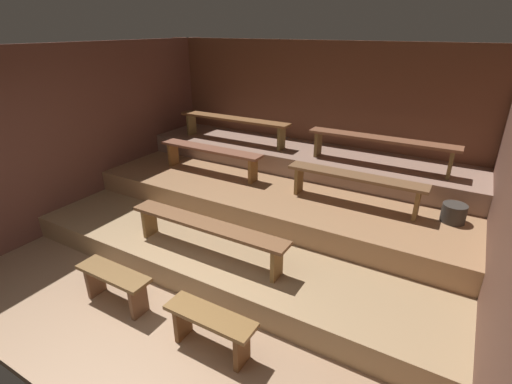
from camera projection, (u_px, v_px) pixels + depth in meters
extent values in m
cube|color=#9C795B|center=(246.00, 251.00, 5.33)|extent=(6.45, 5.66, 0.08)
cube|color=brown|center=(317.00, 120.00, 6.72)|extent=(6.45, 0.06, 2.68)
cube|color=brown|center=(96.00, 130.00, 6.08)|extent=(0.06, 5.66, 2.68)
cube|color=brown|center=(508.00, 209.00, 3.46)|extent=(0.06, 5.66, 2.68)
cube|color=#A2825C|center=(266.00, 221.00, 5.72)|extent=(5.65, 3.68, 0.32)
cube|color=#A47852|center=(284.00, 189.00, 6.06)|extent=(5.65, 2.48, 0.32)
cube|color=#947260|center=(302.00, 159.00, 6.47)|extent=(5.65, 1.13, 0.32)
cube|color=brown|center=(113.00, 273.00, 4.09)|extent=(0.92, 0.28, 0.04)
cube|color=brown|center=(95.00, 280.00, 4.34)|extent=(0.05, 0.22, 0.39)
cube|color=brown|center=(139.00, 300.00, 4.02)|extent=(0.05, 0.22, 0.39)
cube|color=brown|center=(210.00, 316.00, 3.49)|extent=(0.92, 0.28, 0.04)
cube|color=brown|center=(183.00, 321.00, 3.74)|extent=(0.05, 0.22, 0.39)
cube|color=brown|center=(242.00, 348.00, 3.42)|extent=(0.05, 0.22, 0.39)
cube|color=brown|center=(206.00, 224.00, 4.45)|extent=(2.14, 0.28, 0.04)
cube|color=olive|center=(150.00, 221.00, 4.97)|extent=(0.05, 0.22, 0.39)
cube|color=olive|center=(277.00, 263.00, 4.10)|extent=(0.05, 0.22, 0.39)
cube|color=brown|center=(210.00, 149.00, 6.11)|extent=(1.87, 0.28, 0.04)
cube|color=brown|center=(173.00, 154.00, 6.58)|extent=(0.05, 0.22, 0.39)
cube|color=brown|center=(253.00, 170.00, 5.83)|extent=(0.05, 0.22, 0.39)
cube|color=brown|center=(355.00, 176.00, 5.01)|extent=(1.87, 0.28, 0.04)
cube|color=brown|center=(299.00, 180.00, 5.47)|extent=(0.05, 0.22, 0.39)
cube|color=brown|center=(417.00, 204.00, 4.72)|extent=(0.05, 0.22, 0.39)
cube|color=brown|center=(233.00, 119.00, 6.70)|extent=(2.18, 0.28, 0.04)
cube|color=brown|center=(192.00, 124.00, 7.23)|extent=(0.05, 0.22, 0.39)
cube|color=brown|center=(281.00, 138.00, 6.34)|extent=(0.05, 0.22, 0.39)
cube|color=brown|center=(381.00, 139.00, 5.51)|extent=(2.18, 0.28, 0.04)
cube|color=brown|center=(318.00, 144.00, 6.04)|extent=(0.05, 0.22, 0.39)
cube|color=brown|center=(451.00, 164.00, 5.15)|extent=(0.05, 0.22, 0.39)
cylinder|color=#332D28|center=(454.00, 213.00, 4.67)|extent=(0.29, 0.29, 0.23)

